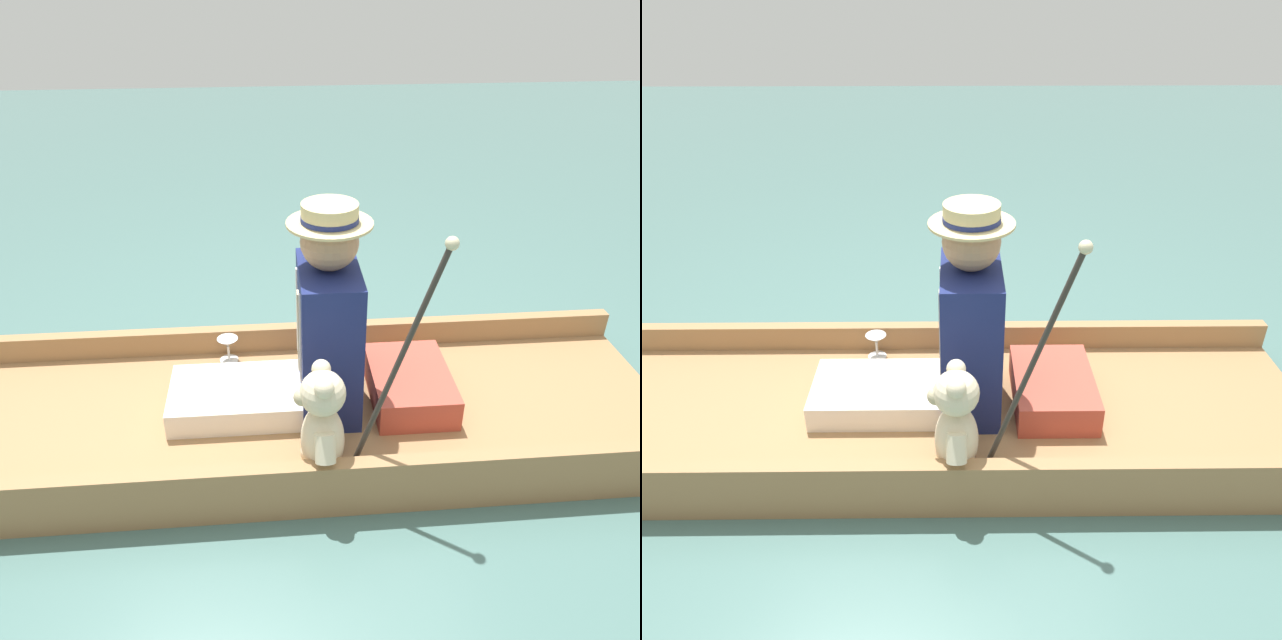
% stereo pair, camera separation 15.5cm
% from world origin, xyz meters
% --- Properties ---
extents(ground_plane, '(16.00, 16.00, 0.00)m').
position_xyz_m(ground_plane, '(0.00, 0.00, 0.00)').
color(ground_plane, '#476B66').
extents(punt_boat, '(1.00, 3.05, 0.23)m').
position_xyz_m(punt_boat, '(0.00, 0.00, 0.07)').
color(punt_boat, '#997047').
rests_on(punt_boat, ground_plane).
extents(seat_cushion, '(0.47, 0.33, 0.14)m').
position_xyz_m(seat_cushion, '(0.03, -0.45, 0.18)').
color(seat_cushion, '#B24738').
rests_on(seat_cushion, punt_boat).
extents(seated_person, '(0.40, 0.81, 0.88)m').
position_xyz_m(seated_person, '(0.02, -0.02, 0.44)').
color(seated_person, white).
rests_on(seated_person, punt_boat).
extents(teddy_bear, '(0.31, 0.18, 0.44)m').
position_xyz_m(teddy_bear, '(-0.36, -0.05, 0.32)').
color(teddy_bear, beige).
rests_on(teddy_bear, punt_boat).
extents(wine_glass, '(0.10, 0.10, 0.12)m').
position_xyz_m(wine_glass, '(0.38, 0.32, 0.20)').
color(wine_glass, silver).
rests_on(wine_glass, punt_boat).
extents(walking_cane, '(0.04, 0.32, 0.92)m').
position_xyz_m(walking_cane, '(-0.40, -0.31, 0.64)').
color(walking_cane, '#2D2823').
rests_on(walking_cane, punt_boat).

